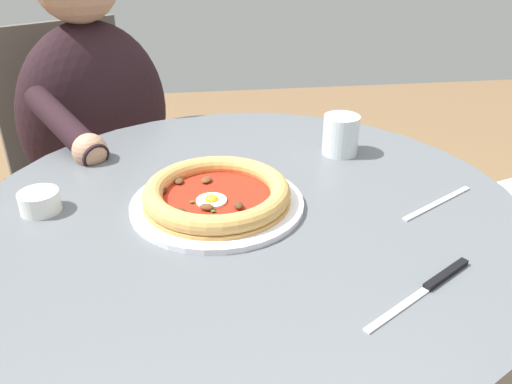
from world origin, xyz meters
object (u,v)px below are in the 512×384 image
object	(u,v)px
pizza_on_plate	(217,197)
cafe_chair_diner	(84,153)
steak_knife	(434,283)
diner_person	(106,181)
fork_utensil	(438,203)
water_glass	(340,138)
dining_table	(249,287)
ramekin_capers	(39,201)

from	to	relation	value
pizza_on_plate	cafe_chair_diner	xyz separation A→B (m)	(-0.35, 0.69, -0.20)
steak_knife	diner_person	distance (m)	1.00
fork_utensil	diner_person	xyz separation A→B (m)	(-0.65, 0.60, -0.21)
diner_person	cafe_chair_diner	distance (m)	0.15
pizza_on_plate	fork_utensil	world-z (taller)	pizza_on_plate
steak_knife	diner_person	size ratio (longest dim) A/B	0.17
fork_utensil	pizza_on_plate	bearing A→B (deg)	174.13
pizza_on_plate	fork_utensil	size ratio (longest dim) A/B	1.82
steak_knife	fork_utensil	xyz separation A→B (m)	(0.10, 0.21, -0.00)
water_glass	fork_utensil	size ratio (longest dim) A/B	0.50
steak_knife	fork_utensil	size ratio (longest dim) A/B	1.17
fork_utensil	cafe_chair_diner	world-z (taller)	cafe_chair_diner
fork_utensil	diner_person	bearing A→B (deg)	137.44
dining_table	water_glass	bearing A→B (deg)	41.51
steak_knife	cafe_chair_diner	xyz separation A→B (m)	(-0.62, 0.93, -0.18)
dining_table	ramekin_capers	world-z (taller)	ramekin_capers
pizza_on_plate	steak_knife	xyz separation A→B (m)	(0.27, -0.25, -0.02)
dining_table	steak_knife	bearing A→B (deg)	-49.02
pizza_on_plate	diner_person	bearing A→B (deg)	116.48
pizza_on_plate	steak_knife	size ratio (longest dim) A/B	1.56
ramekin_capers	diner_person	distance (m)	0.58
pizza_on_plate	steak_knife	world-z (taller)	pizza_on_plate
ramekin_capers	fork_utensil	size ratio (longest dim) A/B	0.41
dining_table	pizza_on_plate	distance (m)	0.20
diner_person	steak_knife	bearing A→B (deg)	-55.74
steak_knife	dining_table	bearing A→B (deg)	130.98
pizza_on_plate	steak_knife	bearing A→B (deg)	-42.33
water_glass	steak_knife	bearing A→B (deg)	-89.41
pizza_on_plate	diner_person	distance (m)	0.67
pizza_on_plate	ramekin_capers	distance (m)	0.29
steak_knife	ramekin_capers	world-z (taller)	ramekin_capers
steak_knife	ramekin_capers	distance (m)	0.62
fork_utensil	cafe_chair_diner	size ratio (longest dim) A/B	0.18
dining_table	pizza_on_plate	size ratio (longest dim) A/B	3.20
ramekin_capers	cafe_chair_diner	bearing A→B (deg)	95.39
diner_person	cafe_chair_diner	world-z (taller)	diner_person
water_glass	steak_knife	size ratio (longest dim) A/B	0.43
steak_knife	fork_utensil	bearing A→B (deg)	63.73
fork_utensil	cafe_chair_diner	xyz separation A→B (m)	(-0.72, 0.72, -0.18)
pizza_on_plate	water_glass	distance (m)	0.33
water_glass	steak_knife	world-z (taller)	water_glass
water_glass	steak_knife	distance (m)	0.44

